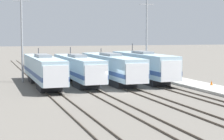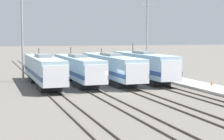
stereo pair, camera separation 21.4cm
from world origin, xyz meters
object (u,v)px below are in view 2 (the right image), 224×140
object	(u,v)px
locomotive_center_right	(112,68)
catenary_tower_right	(147,34)
locomotive_far_left	(44,70)
locomotive_center_left	(78,69)
locomotive_far_right	(144,66)
traffic_cone	(212,83)
catenary_tower_left	(22,34)

from	to	relation	value
locomotive_center_right	catenary_tower_right	bearing A→B (deg)	31.19
locomotive_far_left	locomotive_center_left	size ratio (longest dim) A/B	1.00
locomotive_far_right	catenary_tower_right	size ratio (longest dim) A/B	1.37
locomotive_center_left	catenary_tower_right	size ratio (longest dim) A/B	1.44
locomotive_center_left	locomotive_far_right	bearing A→B (deg)	-3.12
catenary_tower_right	traffic_cone	size ratio (longest dim) A/B	20.80
locomotive_far_left	locomotive_center_left	distance (m)	4.79
locomotive_center_right	locomotive_far_left	bearing A→B (deg)	-176.77
locomotive_far_left	locomotive_far_right	bearing A→B (deg)	1.02
traffic_cone	catenary_tower_left	bearing A→B (deg)	149.29
catenary_tower_left	locomotive_center_right	bearing A→B (deg)	-20.55
locomotive_far_left	catenary_tower_right	xyz separation A→B (m)	(16.67, 4.90, 4.58)
locomotive_center_left	catenary_tower_left	bearing A→B (deg)	149.18
locomotive_center_left	locomotive_center_right	bearing A→B (deg)	-2.86
locomotive_far_left	catenary_tower_left	world-z (taller)	catenary_tower_left
catenary_tower_right	locomotive_far_left	bearing A→B (deg)	-163.61
locomotive_center_left	locomotive_far_right	distance (m)	9.47
locomotive_far_right	catenary_tower_left	xyz separation A→B (m)	(-16.38, 4.65, 4.48)
locomotive_center_right	locomotive_center_left	bearing A→B (deg)	177.14
locomotive_far_left	catenary_tower_right	size ratio (longest dim) A/B	1.45
locomotive_far_right	traffic_cone	size ratio (longest dim) A/B	28.52
locomotive_center_right	catenary_tower_left	xyz separation A→B (m)	(-11.65, 4.37, 4.58)
catenary_tower_right	locomotive_center_right	bearing A→B (deg)	-148.81
catenary_tower_left	catenary_tower_right	distance (m)	18.87
locomotive_far_right	catenary_tower_left	world-z (taller)	catenary_tower_left
locomotive_far_left	locomotive_center_right	distance (m)	9.47
locomotive_center_right	locomotive_far_right	bearing A→B (deg)	-3.38
locomotive_center_left	traffic_cone	size ratio (longest dim) A/B	30.03
locomotive_center_left	locomotive_center_right	world-z (taller)	locomotive_center_left
locomotive_center_right	catenary_tower_left	distance (m)	13.26
locomotive_far_right	catenary_tower_right	xyz separation A→B (m)	(2.49, 4.65, 4.48)
locomotive_center_left	locomotive_center_right	distance (m)	4.73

